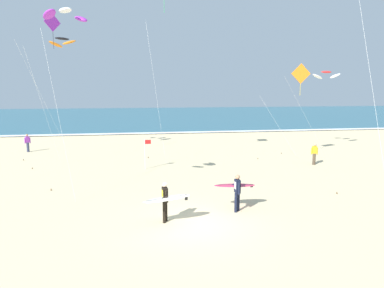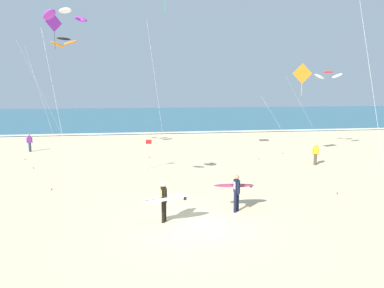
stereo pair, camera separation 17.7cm
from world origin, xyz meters
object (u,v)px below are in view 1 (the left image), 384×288
(kite_arc_charcoal_near, at_px, (62,42))
(kite_diamond_amber_mid, at_px, (300,76))
(bystander_yellow_top, at_px, (314,154))
(kite_diamond_violet_close, at_px, (52,27))
(kite_arc_ivory_distant, at_px, (65,15))
(lifeguard_flag, at_px, (146,151))
(kite_arc_scarlet_low, at_px, (326,75))
(surfer_trailing, at_px, (166,199))
(bystander_purple_top, at_px, (28,143))
(surfer_lead, at_px, (236,188))

(kite_arc_charcoal_near, distance_m, kite_diamond_amber_mid, 19.38)
(bystander_yellow_top, bearing_deg, kite_diamond_violet_close, 169.81)
(kite_arc_ivory_distant, bearing_deg, bystander_yellow_top, 21.79)
(kite_diamond_violet_close, xyz_separation_m, lifeguard_flag, (6.26, -2.75, -8.48))
(kite_arc_ivory_distant, distance_m, kite_diamond_violet_close, 10.04)
(kite_arc_ivory_distant, distance_m, bystander_yellow_top, 18.75)
(kite_arc_scarlet_low, distance_m, kite_diamond_violet_close, 22.89)
(kite_diamond_violet_close, height_order, lifeguard_flag, kite_diamond_violet_close)
(lifeguard_flag, bearing_deg, surfer_trailing, -87.19)
(kite_arc_charcoal_near, distance_m, bystander_purple_top, 9.32)
(kite_arc_scarlet_low, distance_m, lifeguard_flag, 18.02)
(lifeguard_flag, bearing_deg, bystander_purple_top, 140.19)
(surfer_trailing, bearing_deg, bystander_yellow_top, 39.08)
(surfer_lead, xyz_separation_m, lifeguard_flag, (-3.78, 9.00, 0.22))
(kite_arc_charcoal_near, height_order, kite_diamond_amber_mid, kite_arc_charcoal_near)
(bystander_purple_top, distance_m, lifeguard_flag, 13.11)
(surfer_trailing, height_order, kite_arc_charcoal_near, kite_arc_charcoal_near)
(bystander_purple_top, bearing_deg, lifeguard_flag, -39.81)
(surfer_trailing, height_order, kite_arc_ivory_distant, kite_arc_ivory_distant)
(kite_diamond_amber_mid, bearing_deg, lifeguard_flag, -171.25)
(kite_arc_charcoal_near, height_order, kite_arc_ivory_distant, kite_arc_charcoal_near)
(surfer_lead, height_order, kite_arc_scarlet_low, kite_arc_scarlet_low)
(kite_arc_charcoal_near, bearing_deg, surfer_trailing, -68.04)
(kite_arc_ivory_distant, height_order, lifeguard_flag, kite_arc_ivory_distant)
(kite_diamond_amber_mid, xyz_separation_m, lifeguard_flag, (-11.99, -1.85, -5.25))
(kite_diamond_amber_mid, distance_m, bystander_purple_top, 23.70)
(bystander_purple_top, xyz_separation_m, bystander_yellow_top, (22.25, -8.96, 0.00))
(kite_diamond_amber_mid, bearing_deg, surfer_trailing, -133.97)
(kite_diamond_amber_mid, distance_m, kite_arc_scarlet_low, 5.64)
(kite_diamond_amber_mid, xyz_separation_m, bystander_purple_top, (-22.05, 6.54, -5.70))
(kite_diamond_amber_mid, height_order, lifeguard_flag, kite_diamond_amber_mid)
(kite_arc_ivory_distant, relative_size, bystander_purple_top, 5.68)
(kite_arc_charcoal_near, bearing_deg, lifeguard_flag, -47.94)
(surfer_trailing, relative_size, kite_diamond_violet_close, 0.19)
(kite_diamond_amber_mid, relative_size, bystander_yellow_top, 4.67)
(surfer_trailing, bearing_deg, kite_arc_charcoal_near, 111.96)
(surfer_trailing, relative_size, bystander_yellow_top, 1.25)
(surfer_lead, height_order, bystander_purple_top, surfer_lead)
(surfer_lead, relative_size, bystander_yellow_top, 1.25)
(kite_diamond_violet_close, distance_m, lifeguard_flag, 10.89)
(surfer_trailing, height_order, kite_diamond_amber_mid, kite_diamond_amber_mid)
(kite_arc_charcoal_near, relative_size, kite_arc_scarlet_low, 1.36)
(kite_arc_charcoal_near, xyz_separation_m, kite_diamond_violet_close, (0.19, -4.39, 0.43))
(kite_arc_charcoal_near, relative_size, bystander_purple_top, 6.09)
(kite_arc_scarlet_low, bearing_deg, kite_arc_charcoal_near, 175.87)
(surfer_lead, height_order, lifeguard_flag, lifeguard_flag)
(kite_diamond_amber_mid, relative_size, kite_diamond_violet_close, 0.69)
(surfer_trailing, xyz_separation_m, kite_arc_charcoal_near, (-6.94, 17.21, 8.27))
(surfer_trailing, bearing_deg, kite_diamond_amber_mid, 46.03)
(surfer_lead, relative_size, surfer_trailing, 1.00)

